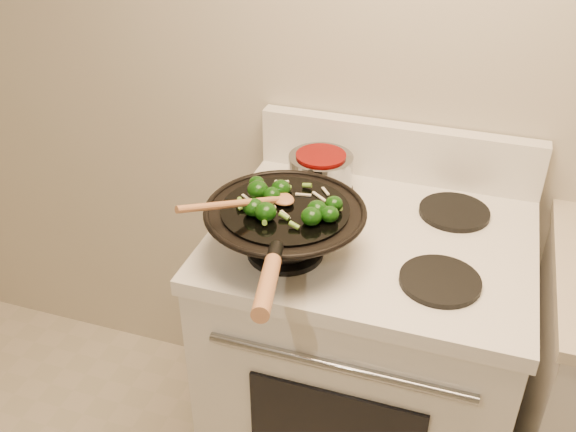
% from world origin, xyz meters
% --- Properties ---
extents(stove, '(0.78, 0.67, 1.08)m').
position_xyz_m(stove, '(-0.02, 1.17, 0.47)').
color(stove, white).
rests_on(stove, ground).
extents(wok, '(0.37, 0.61, 0.18)m').
position_xyz_m(wok, '(-0.20, 1.02, 1.00)').
color(wok, black).
rests_on(wok, stove).
extents(stirfry, '(0.25, 0.20, 0.04)m').
position_xyz_m(stirfry, '(-0.19, 1.02, 1.06)').
color(stirfry, '#0D3408').
rests_on(stirfry, wok).
extents(wooden_spoon, '(0.20, 0.26, 0.08)m').
position_xyz_m(wooden_spoon, '(-0.25, 0.98, 1.07)').
color(wooden_spoon, '#AC6D44').
rests_on(wooden_spoon, wok).
extents(saucepan, '(0.17, 0.28, 0.10)m').
position_xyz_m(saucepan, '(-0.20, 1.32, 0.98)').
color(saucepan, gray).
rests_on(saucepan, stove).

